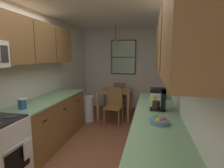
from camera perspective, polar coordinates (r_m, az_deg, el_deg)
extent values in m
plane|color=brown|center=(3.88, -2.73, -17.32)|extent=(12.00, 12.00, 0.00)
cube|color=silver|center=(4.08, -21.57, 2.05)|extent=(0.10, 9.00, 2.55)
cube|color=silver|center=(3.44, 19.45, 1.09)|extent=(0.10, 9.00, 2.55)
cube|color=silver|center=(6.11, 3.45, 4.55)|extent=(4.40, 0.10, 2.55)
cube|color=white|center=(3.61, -3.04, 22.91)|extent=(4.40, 9.00, 0.08)
cube|color=black|center=(2.72, -26.97, -20.29)|extent=(0.01, 0.42, 0.30)
cube|color=silver|center=(2.61, -26.84, -16.36)|extent=(0.02, 0.47, 0.02)
cylinder|color=#2D2D2D|center=(2.73, -28.86, -8.84)|extent=(0.15, 0.15, 0.01)
cube|color=#2D2D33|center=(2.71, -30.21, 7.97)|extent=(0.01, 0.12, 0.22)
cube|color=brown|center=(3.88, -18.38, -10.81)|extent=(0.60, 2.04, 0.87)
cube|color=#7AA87A|center=(3.76, -18.70, -4.31)|extent=(0.63, 2.06, 0.03)
cube|color=black|center=(3.09, -19.92, -10.66)|extent=(0.02, 0.10, 0.01)
cube|color=black|center=(3.66, -14.31, -7.46)|extent=(0.02, 0.10, 0.01)
cube|color=black|center=(4.26, -10.29, -5.09)|extent=(0.02, 0.10, 0.01)
cube|color=brown|center=(3.72, -21.77, 11.65)|extent=(0.32, 2.14, 0.73)
cube|color=#2D2319|center=(3.33, -22.79, 12.04)|extent=(0.01, 0.01, 0.67)
cube|color=#2D2319|center=(3.94, -16.86, 11.67)|extent=(0.01, 0.01, 0.67)
cube|color=brown|center=(2.70, 13.61, -19.43)|extent=(0.60, 3.18, 0.87)
cube|color=#7AA87A|center=(2.52, 13.97, -10.33)|extent=(0.63, 3.20, 0.03)
cube|color=black|center=(2.02, 4.95, -20.78)|extent=(0.02, 0.10, 0.01)
cube|color=black|center=(2.59, 6.70, -13.98)|extent=(0.02, 0.10, 0.01)
cube|color=black|center=(3.19, 7.75, -9.66)|extent=(0.02, 0.10, 0.01)
cube|color=black|center=(3.80, 8.45, -6.72)|extent=(0.02, 0.10, 0.01)
cube|color=brown|center=(2.36, 18.34, 12.22)|extent=(0.32, 2.88, 0.72)
cube|color=#2D2319|center=(1.87, 14.90, 13.46)|extent=(0.01, 0.01, 0.66)
cube|color=#2D2319|center=(2.82, 13.89, 11.70)|extent=(0.01, 0.01, 0.66)
cube|color=#A87F51|center=(5.17, 1.08, -2.15)|extent=(0.87, 0.81, 0.03)
cube|color=#A87F51|center=(4.98, -4.39, -7.02)|extent=(0.06, 0.06, 0.72)
cube|color=#A87F51|center=(4.83, 5.00, -7.54)|extent=(0.06, 0.06, 0.72)
cube|color=#A87F51|center=(5.69, -2.26, -5.04)|extent=(0.06, 0.06, 0.72)
cube|color=#A87F51|center=(5.56, 5.94, -5.42)|extent=(0.06, 0.06, 0.72)
cube|color=brown|center=(4.56, 0.41, -7.30)|extent=(0.43, 0.43, 0.04)
cube|color=brown|center=(4.67, 1.04, -4.07)|extent=(0.37, 0.06, 0.45)
cylinder|color=brown|center=(4.42, 2.05, -11.02)|extent=(0.04, 0.04, 0.43)
cylinder|color=brown|center=(4.52, -2.50, -10.58)|extent=(0.04, 0.04, 0.43)
cylinder|color=brown|center=(4.75, 3.17, -9.61)|extent=(0.04, 0.04, 0.43)
cylinder|color=brown|center=(4.84, -1.08, -9.24)|extent=(0.04, 0.04, 0.43)
cube|color=brown|center=(5.88, 2.73, -3.73)|extent=(0.44, 0.44, 0.04)
cube|color=brown|center=(5.66, 2.28, -1.87)|extent=(0.37, 0.07, 0.45)
cylinder|color=brown|center=(6.15, 1.49, -5.42)|extent=(0.04, 0.04, 0.43)
cylinder|color=brown|center=(6.06, 4.82, -5.64)|extent=(0.04, 0.04, 0.43)
cylinder|color=brown|center=(5.81, 0.51, -6.24)|extent=(0.04, 0.04, 0.43)
cylinder|color=brown|center=(5.72, 4.03, -6.49)|extent=(0.04, 0.04, 0.43)
cylinder|color=black|center=(5.12, 1.13, 15.75)|extent=(0.01, 0.01, 0.42)
cone|color=#B7B2A8|center=(5.09, 1.12, 12.83)|extent=(0.28, 0.28, 0.10)
sphere|color=white|center=(5.10, 1.12, 13.05)|extent=(0.06, 0.06, 0.06)
cube|color=brown|center=(6.03, 3.56, 8.24)|extent=(0.81, 0.04, 1.10)
cube|color=#B2D1B7|center=(6.01, 3.54, 8.24)|extent=(0.73, 0.01, 1.02)
cube|color=brown|center=(6.01, 3.53, 8.24)|extent=(0.73, 0.02, 0.03)
cylinder|color=silver|center=(4.94, -7.46, -7.50)|extent=(0.30, 0.30, 0.67)
cylinder|color=#265999|center=(3.13, -25.91, -5.60)|extent=(0.12, 0.12, 0.15)
cylinder|color=white|center=(3.11, -26.00, -4.14)|extent=(0.12, 0.12, 0.02)
cube|color=white|center=(2.76, -24.49, -17.75)|extent=(0.02, 0.16, 0.24)
cube|color=black|center=(2.85, 13.79, -7.56)|extent=(0.22, 0.18, 0.02)
cube|color=black|center=(2.82, 15.53, -4.62)|extent=(0.06, 0.18, 0.33)
cube|color=black|center=(2.79, 13.99, -1.89)|extent=(0.22, 0.18, 0.06)
cylinder|color=#331E14|center=(2.83, 13.43, -6.24)|extent=(0.11, 0.11, 0.11)
cylinder|color=#E5CC4C|center=(3.34, 12.64, -4.43)|extent=(0.08, 0.08, 0.11)
torus|color=#E5CC4C|center=(3.34, 13.54, -4.36)|extent=(0.05, 0.01, 0.05)
cylinder|color=#597F9E|center=(2.28, 14.36, -11.14)|extent=(0.22, 0.22, 0.06)
cylinder|color=black|center=(2.28, 14.38, -10.78)|extent=(0.18, 0.18, 0.03)
sphere|color=red|center=(2.26, 15.65, -10.50)|extent=(0.06, 0.06, 0.06)
sphere|color=green|center=(2.31, 13.45, -10.05)|extent=(0.06, 0.06, 0.06)
sphere|color=yellow|center=(2.23, 14.09, -10.74)|extent=(0.06, 0.06, 0.06)
cube|color=silver|center=(3.66, 13.90, -3.43)|extent=(0.28, 0.34, 0.10)
cylinder|color=silver|center=(5.20, 1.35, -1.56)|extent=(0.19, 0.19, 0.06)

